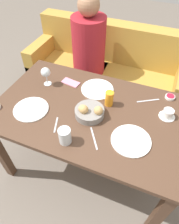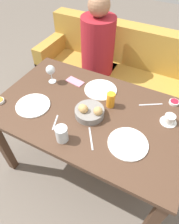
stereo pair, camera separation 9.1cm
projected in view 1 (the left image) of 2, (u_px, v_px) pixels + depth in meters
name	position (u px, v px, depth m)	size (l,w,h in m)	color
ground_plane	(89.00, 162.00, 2.02)	(10.00, 10.00, 0.00)	#6B6056
dining_table	(89.00, 119.00, 1.53)	(1.41, 0.87, 0.76)	#4C3323
couch	(107.00, 74.00, 2.51)	(1.85, 0.70, 0.88)	#B28938
seated_person	(89.00, 62.00, 2.30)	(0.36, 0.47, 1.26)	#23232D
bread_basket	(89.00, 112.00, 1.39)	(0.21, 0.21, 0.10)	gray
plate_near_left	(31.00, 109.00, 1.46)	(0.25, 0.25, 0.01)	white
plate_near_right	(131.00, 140.00, 1.27)	(0.26, 0.26, 0.01)	white
plate_far_center	(97.00, 89.00, 1.61)	(0.26, 0.26, 0.01)	white
juice_glass	(109.00, 99.00, 1.46)	(0.06, 0.06, 0.12)	orange
water_tumbler	(65.00, 136.00, 1.23)	(0.08, 0.08, 0.11)	silver
wine_glass	(46.00, 73.00, 1.58)	(0.08, 0.08, 0.16)	silver
coffee_cup	(168.00, 114.00, 1.39)	(0.11, 0.11, 0.06)	white
jam_bowl_berry	(170.00, 97.00, 1.54)	(0.07, 0.07, 0.02)	white
fork_silver	(94.00, 138.00, 1.28)	(0.11, 0.15, 0.00)	#B7B7BC
knife_silver	(148.00, 101.00, 1.52)	(0.16, 0.10, 0.00)	#B7B7BC
spoon_coffee	(56.00, 125.00, 1.36)	(0.05, 0.13, 0.00)	#B7B7BC
cell_phone	(71.00, 83.00, 1.67)	(0.16, 0.10, 0.01)	pink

